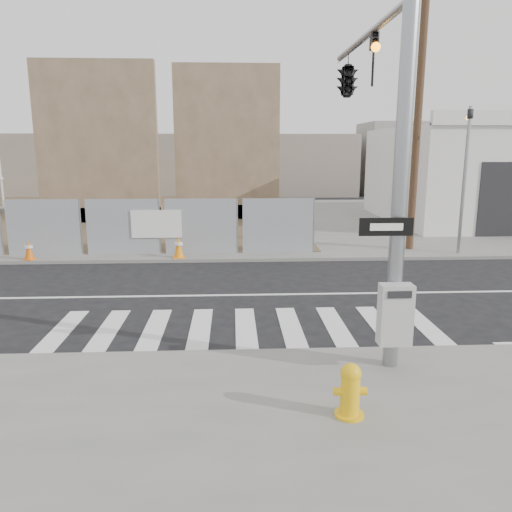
{
  "coord_description": "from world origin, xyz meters",
  "views": [
    {
      "loc": [
        -0.27,
        -12.94,
        3.88
      ],
      "look_at": [
        0.28,
        -1.49,
        1.4
      ],
      "focal_mm": 35.0,
      "sensor_mm": 36.0,
      "label": 1
    }
  ],
  "objects_px": {
    "traffic_cone_c": "(29,250)",
    "fire_hydrant": "(350,390)",
    "traffic_cone_d": "(179,247)",
    "signal_pole": "(362,105)",
    "auto_shop": "(503,174)"
  },
  "relations": [
    {
      "from": "traffic_cone_c",
      "to": "fire_hydrant",
      "type": "bearing_deg",
      "value": -51.04
    },
    {
      "from": "traffic_cone_c",
      "to": "traffic_cone_d",
      "type": "relative_size",
      "value": 0.91
    },
    {
      "from": "signal_pole",
      "to": "fire_hydrant",
      "type": "xyz_separation_m",
      "value": [
        -1.12,
        -4.44,
        -4.27
      ]
    },
    {
      "from": "signal_pole",
      "to": "traffic_cone_c",
      "type": "height_order",
      "value": "signal_pole"
    },
    {
      "from": "auto_shop",
      "to": "fire_hydrant",
      "type": "distance_m",
      "value": 23.28
    },
    {
      "from": "signal_pole",
      "to": "traffic_cone_d",
      "type": "distance_m",
      "value": 8.96
    },
    {
      "from": "auto_shop",
      "to": "traffic_cone_c",
      "type": "height_order",
      "value": "auto_shop"
    },
    {
      "from": "fire_hydrant",
      "to": "traffic_cone_c",
      "type": "relative_size",
      "value": 1.15
    },
    {
      "from": "signal_pole",
      "to": "traffic_cone_c",
      "type": "relative_size",
      "value": 10.04
    },
    {
      "from": "auto_shop",
      "to": "traffic_cone_d",
      "type": "height_order",
      "value": "auto_shop"
    },
    {
      "from": "auto_shop",
      "to": "signal_pole",
      "type": "bearing_deg",
      "value": -127.46
    },
    {
      "from": "signal_pole",
      "to": "fire_hydrant",
      "type": "distance_m",
      "value": 6.26
    },
    {
      "from": "auto_shop",
      "to": "fire_hydrant",
      "type": "height_order",
      "value": "auto_shop"
    },
    {
      "from": "signal_pole",
      "to": "traffic_cone_d",
      "type": "xyz_separation_m",
      "value": [
        -4.66,
        6.33,
        -4.29
      ]
    },
    {
      "from": "signal_pole",
      "to": "auto_shop",
      "type": "distance_m",
      "value": 19.04
    }
  ]
}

